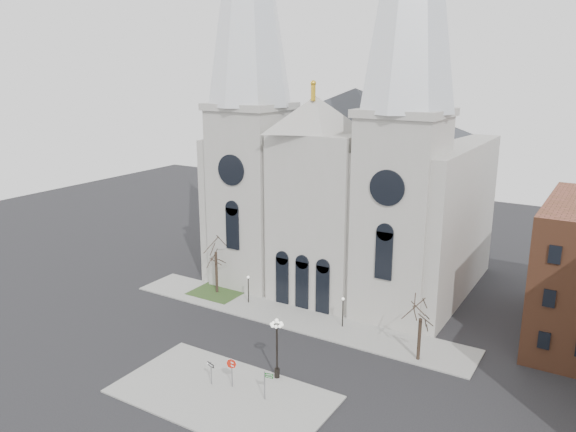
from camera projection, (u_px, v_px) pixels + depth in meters
The scene contains 13 objects.
ground at pixel (230, 360), 52.26m from camera, with size 160.00×160.00×0.00m, color black.
sidewalk_near at pixel (223, 394), 46.61m from camera, with size 18.00×10.00×0.14m, color gray.
sidewalk_far at pixel (291, 316), 61.33m from camera, with size 40.00×6.00×0.14m, color gray.
grass_patch at pixel (217, 293), 67.68m from camera, with size 6.00×5.00×0.18m, color #2C451D.
cathedral at pixel (343, 136), 66.43m from camera, with size 33.00×26.66×54.00m.
tree_left at pixel (216, 249), 66.28m from camera, with size 3.20×3.20×7.50m.
tree_right at pixel (421, 316), 51.01m from camera, with size 3.20×3.20×6.00m.
ped_lamp_left at pixel (248, 285), 64.18m from camera, with size 0.32×0.32×3.26m.
ped_lamp_right at pixel (343, 307), 58.15m from camera, with size 0.32×0.32×3.26m.
stop_sign at pixel (232, 367), 47.11m from camera, with size 0.95×0.13×2.65m.
globe_lamp at pixel (277, 341), 48.15m from camera, with size 1.59×1.59×5.58m.
one_way_sign at pixel (211, 369), 47.62m from camera, with size 0.89×0.30×2.09m.
street_name_sign at pixel (266, 383), 45.41m from camera, with size 0.79×0.22×2.51m.
Camera 1 is at (29.13, -37.43, 26.29)m, focal length 35.00 mm.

